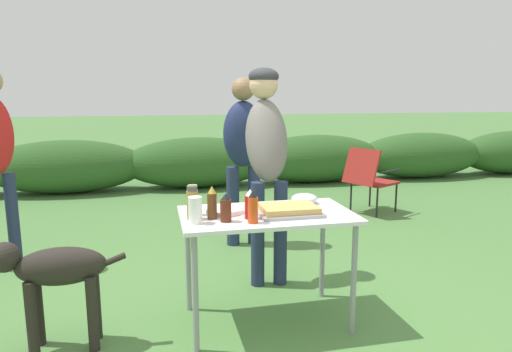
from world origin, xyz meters
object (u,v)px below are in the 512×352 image
object	(u,v)px
folding_table	(267,225)
standing_person_in_red_jacket	(266,146)
bbq_sauce_bottle	(226,208)
ketchup_bottle	(250,205)
camp_chair_green_behind_table	(369,177)
plate_stack	(225,210)
dog	(53,273)
paper_cup_stack	(195,210)
mixing_bowl	(304,198)
hot_sauce_bottle	(253,207)
food_tray	(289,210)
beer_bottle	(212,203)
spice_jar	(192,203)
relish_jar	(193,200)
standing_person_in_gray_fleece	(243,147)

from	to	relation	value
folding_table	standing_person_in_red_jacket	world-z (taller)	standing_person_in_red_jacket
bbq_sauce_bottle	ketchup_bottle	distance (m)	0.16
camp_chair_green_behind_table	bbq_sauce_bottle	bearing A→B (deg)	-67.83
plate_stack	dog	size ratio (longest dim) A/B	0.30
paper_cup_stack	dog	world-z (taller)	paper_cup_stack
bbq_sauce_bottle	camp_chair_green_behind_table	world-z (taller)	bbq_sauce_bottle
paper_cup_stack	standing_person_in_red_jacket	world-z (taller)	standing_person_in_red_jacket
paper_cup_stack	mixing_bowl	bearing A→B (deg)	23.03
camp_chair_green_behind_table	hot_sauce_bottle	bearing A→B (deg)	-65.14
mixing_bowl	camp_chair_green_behind_table	bearing A→B (deg)	54.10
dog	mixing_bowl	bearing A→B (deg)	-81.07
food_tray	beer_bottle	xyz separation A→B (m)	(-0.49, 0.00, 0.07)
folding_table	food_tray	bearing A→B (deg)	-22.60
plate_stack	paper_cup_stack	size ratio (longest dim) A/B	1.50
plate_stack	beer_bottle	world-z (taller)	beer_bottle
standing_person_in_red_jacket	plate_stack	bearing A→B (deg)	-121.25
camp_chair_green_behind_table	paper_cup_stack	bearing A→B (deg)	-70.07
spice_jar	relish_jar	world-z (taller)	spice_jar
bbq_sauce_bottle	dog	size ratio (longest dim) A/B	0.22
relish_jar	dog	distance (m)	0.91
standing_person_in_red_jacket	standing_person_in_gray_fleece	xyz separation A→B (m)	(-0.01, 0.89, -0.11)
food_tray	spice_jar	xyz separation A→B (m)	(-0.60, 0.02, 0.07)
folding_table	hot_sauce_bottle	size ratio (longest dim) A/B	5.50
folding_table	dog	distance (m)	1.30
paper_cup_stack	beer_bottle	distance (m)	0.14
paper_cup_stack	standing_person_in_gray_fleece	size ratio (longest dim) A/B	0.10
plate_stack	beer_bottle	distance (m)	0.17
folding_table	plate_stack	xyz separation A→B (m)	(-0.26, 0.07, 0.09)
ketchup_bottle	dog	xyz separation A→B (m)	(-1.15, 0.05, -0.36)
standing_person_in_gray_fleece	dog	distance (m)	2.25
paper_cup_stack	beer_bottle	size ratio (longest dim) A/B	0.79
food_tray	dog	world-z (taller)	food_tray
paper_cup_stack	beer_bottle	world-z (taller)	beer_bottle
standing_person_in_red_jacket	dog	world-z (taller)	standing_person_in_red_jacket
beer_bottle	spice_jar	bearing A→B (deg)	170.60
bbq_sauce_bottle	hot_sauce_bottle	bearing A→B (deg)	-23.04
mixing_bowl	spice_jar	bearing A→B (deg)	-163.70
paper_cup_stack	dog	size ratio (longest dim) A/B	0.20
plate_stack	camp_chair_green_behind_table	world-z (taller)	camp_chair_green_behind_table
hot_sauce_bottle	dog	xyz separation A→B (m)	(-1.15, 0.15, -0.36)
standing_person_in_red_jacket	camp_chair_green_behind_table	bearing A→B (deg)	47.43
folding_table	relish_jar	bearing A→B (deg)	172.10
spice_jar	dog	distance (m)	0.89
ketchup_bottle	dog	bearing A→B (deg)	177.54
plate_stack	ketchup_bottle	size ratio (longest dim) A/B	1.30
folding_table	hot_sauce_bottle	xyz separation A→B (m)	(-0.14, -0.20, 0.17)
plate_stack	standing_person_in_gray_fleece	distance (m)	1.60
bbq_sauce_bottle	plate_stack	bearing A→B (deg)	83.27
beer_bottle	hot_sauce_bottle	world-z (taller)	beer_bottle
beer_bottle	ketchup_bottle	distance (m)	0.23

